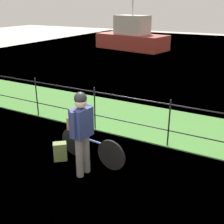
{
  "coord_description": "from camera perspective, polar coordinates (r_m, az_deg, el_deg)",
  "views": [
    {
      "loc": [
        2.68,
        -3.41,
        3.14
      ],
      "look_at": [
        -0.09,
        1.64,
        0.9
      ],
      "focal_mm": 44.98,
      "sensor_mm": 36.0,
      "label": 1
    }
  ],
  "objects": [
    {
      "name": "bicycle_main",
      "position": [
        5.92,
        -4.31,
        -7.09
      ],
      "size": [
        1.64,
        0.25,
        0.64
      ],
      "color": "black",
      "rests_on": "ground"
    },
    {
      "name": "wooden_crate",
      "position": [
        5.94,
        -7.15,
        -2.38
      ],
      "size": [
        0.36,
        0.31,
        0.27
      ],
      "primitive_type": "cube",
      "rotation": [
        0.0,
        0.0,
        -0.11
      ],
      "color": "olive",
      "rests_on": "bicycle_main"
    },
    {
      "name": "harbor_water",
      "position": [
        17.08,
        19.52,
        9.48
      ],
      "size": [
        30.0,
        30.0,
        0.0
      ],
      "primitive_type": "plane",
      "color": "slate",
      "rests_on": "ground"
    },
    {
      "name": "cyclist_person",
      "position": [
        5.22,
        -6.19,
        -3.09
      ],
      "size": [
        0.3,
        0.54,
        1.68
      ],
      "color": "slate",
      "rests_on": "ground"
    },
    {
      "name": "backpack_on_paving",
      "position": [
        6.12,
        -10.49,
        -7.89
      ],
      "size": [
        0.33,
        0.32,
        0.4
      ],
      "primitive_type": "cube",
      "rotation": [
        0.0,
        0.0,
        3.84
      ],
      "color": "olive",
      "rests_on": "ground"
    },
    {
      "name": "moored_boat_mid",
      "position": [
        21.0,
        4.06,
        14.95
      ],
      "size": [
        5.45,
        3.1,
        3.94
      ],
      "color": "#9E3328",
      "rests_on": "ground"
    },
    {
      "name": "terrier_dog",
      "position": [
        5.84,
        -7.06,
        -0.51
      ],
      "size": [
        0.32,
        0.17,
        0.18
      ],
      "color": "tan",
      "rests_on": "wooden_crate"
    },
    {
      "name": "ground_plane",
      "position": [
        5.36,
        -7.87,
        -14.87
      ],
      "size": [
        60.0,
        60.0,
        0.0
      ],
      "primitive_type": "plane",
      "color": "#B2ADA3"
    },
    {
      "name": "grass_strip",
      "position": [
        8.03,
        6.9,
        -1.83
      ],
      "size": [
        27.0,
        2.4,
        0.03
      ],
      "primitive_type": "cube",
      "color": "#478438",
      "rests_on": "ground"
    },
    {
      "name": "iron_fence",
      "position": [
        6.83,
        3.57,
        -0.02
      ],
      "size": [
        18.04,
        0.04,
        1.15
      ],
      "color": "black",
      "rests_on": "ground"
    }
  ]
}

